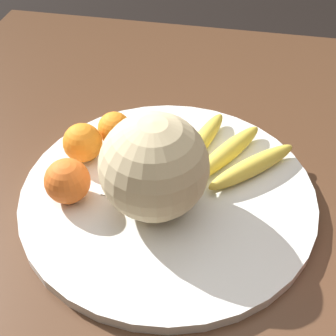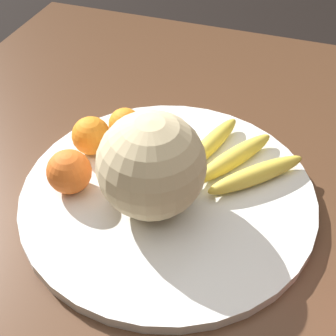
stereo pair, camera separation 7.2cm
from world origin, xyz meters
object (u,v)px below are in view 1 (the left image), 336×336
at_px(banana_bunch, 228,154).
at_px(orange_front_left, 83,143).
at_px(orange_front_right, 145,138).
at_px(fruit_bowl, 168,194).
at_px(kitchen_table, 182,250).
at_px(melon, 155,165).
at_px(produce_tag, 117,180).
at_px(orange_back_left, 114,128).
at_px(orange_mid_center, 67,181).

xyz_separation_m(banana_bunch, orange_front_left, (0.04, -0.24, 0.02)).
xyz_separation_m(banana_bunch, orange_front_right, (0.01, -0.14, 0.02)).
xyz_separation_m(fruit_bowl, orange_front_right, (-0.08, -0.06, 0.04)).
bearing_deg(fruit_bowl, orange_front_right, -146.18).
bearing_deg(orange_front_right, kitchen_table, 36.47).
xyz_separation_m(fruit_bowl, orange_front_left, (-0.05, -0.16, 0.04)).
xyz_separation_m(melon, orange_front_left, (-0.08, -0.14, -0.05)).
xyz_separation_m(melon, produce_tag, (-0.04, -0.07, -0.08)).
bearing_deg(banana_bunch, kitchen_table, -172.88).
xyz_separation_m(kitchen_table, produce_tag, (-0.04, -0.12, 0.11)).
relative_size(melon, orange_front_left, 2.42).
bearing_deg(orange_front_left, orange_front_right, 107.95).
bearing_deg(kitchen_table, orange_back_left, -133.21).
bearing_deg(melon, fruit_bowl, 155.45).
bearing_deg(produce_tag, orange_mid_center, -49.26).
bearing_deg(kitchen_table, fruit_bowl, -137.78).
relative_size(orange_front_right, orange_back_left, 1.15).
relative_size(melon, orange_front_right, 2.39).
xyz_separation_m(orange_front_right, produce_tag, (0.08, -0.03, -0.03)).
height_order(kitchen_table, fruit_bowl, fruit_bowl).
bearing_deg(kitchen_table, melon, -95.51).
bearing_deg(orange_mid_center, banana_bunch, 119.84).
height_order(kitchen_table, orange_front_left, orange_front_left).
relative_size(melon, orange_mid_center, 2.27).
bearing_deg(orange_front_left, banana_bunch, 99.19).
xyz_separation_m(kitchen_table, orange_front_left, (-0.09, -0.19, 0.14)).
xyz_separation_m(orange_front_right, orange_back_left, (-0.02, -0.06, -0.00)).
relative_size(orange_front_left, produce_tag, 0.87).
xyz_separation_m(kitchen_table, orange_back_left, (-0.14, -0.15, 0.13)).
distance_m(melon, produce_tag, 0.11).
bearing_deg(orange_back_left, kitchen_table, 46.79).
relative_size(fruit_bowl, orange_mid_center, 6.65).
distance_m(fruit_bowl, orange_back_left, 0.16).
height_order(orange_front_left, produce_tag, orange_front_left).
bearing_deg(fruit_bowl, banana_bunch, 136.68).
relative_size(orange_front_left, orange_front_right, 0.99).
xyz_separation_m(orange_front_left, produce_tag, (0.04, 0.07, -0.03)).
height_order(orange_mid_center, produce_tag, orange_mid_center).
relative_size(orange_front_right, produce_tag, 0.89).
height_order(fruit_bowl, orange_mid_center, orange_mid_center).
distance_m(kitchen_table, melon, 0.19).
bearing_deg(orange_back_left, produce_tag, 16.81).
bearing_deg(banana_bunch, orange_back_left, 116.55).
bearing_deg(kitchen_table, banana_bunch, 156.62).
relative_size(kitchen_table, orange_back_left, 22.37).
height_order(melon, orange_front_right, melon).
height_order(melon, produce_tag, melon).
height_order(melon, orange_back_left, melon).
bearing_deg(orange_front_left, kitchen_table, 65.46).
bearing_deg(melon, kitchen_table, 84.49).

